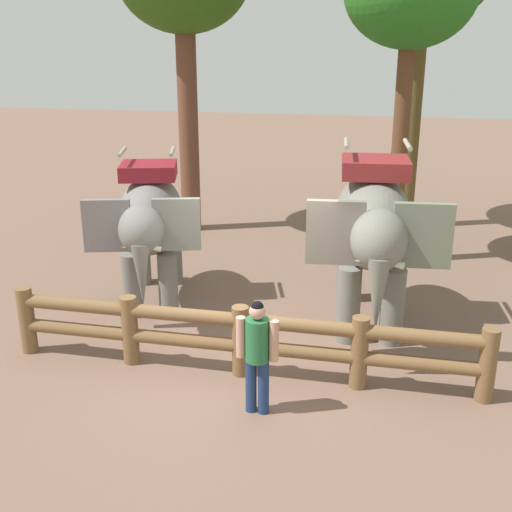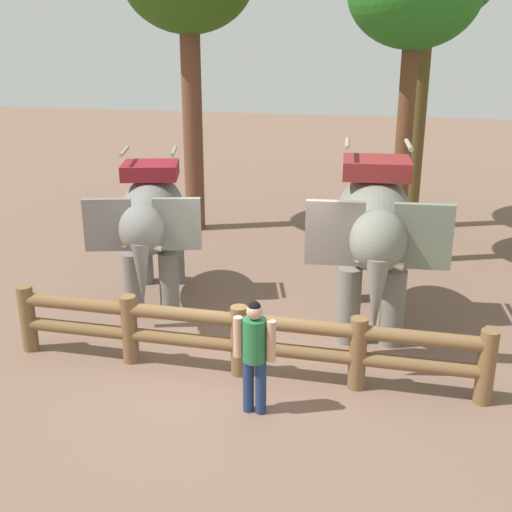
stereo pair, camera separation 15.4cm
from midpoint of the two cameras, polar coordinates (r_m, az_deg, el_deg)
The scene contains 5 objects.
ground_plane at distance 9.69m, azimuth -1.55°, elevation -9.70°, with size 60.00×60.00×0.00m, color brown.
log_fence at distance 9.23m, azimuth -1.87°, elevation -7.04°, with size 6.92×0.39×1.05m.
elephant_near_left at distance 11.49m, azimuth -9.69°, elevation 3.10°, with size 2.09×3.29×2.75m.
elephant_center at distance 10.49m, azimuth 9.81°, elevation 2.47°, with size 2.03×3.56×3.05m.
tourist_woman_in_black at distance 8.23m, azimuth -0.43°, elevation -8.21°, with size 0.55×0.32×1.56m.
Camera 1 is at (1.78, -8.29, 4.70)m, focal length 45.46 mm.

